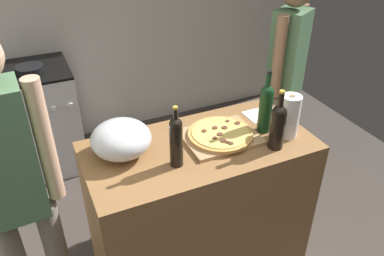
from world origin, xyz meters
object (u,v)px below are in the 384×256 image
Objects in this scene: pizza at (220,134)px; person_in_red at (285,75)px; paper_towel_roll at (289,116)px; wine_bottle_green at (278,125)px; person_in_stripes at (15,187)px; wine_bottle_amber at (266,106)px; stove at (39,120)px; wine_bottle_dark at (176,140)px; mixing_bowl at (121,139)px.

person_in_red reaches higher than pizza.
paper_towel_roll is 0.75× the size of wine_bottle_green.
wine_bottle_green is 0.20× the size of person_in_stripes.
wine_bottle_amber is at bearing -135.24° from person_in_red.
stove is at bearing 123.73° from wine_bottle_green.
wine_bottle_amber is at bearing 131.60° from paper_towel_roll.
wine_bottle_amber is at bearing -6.06° from pizza.
wine_bottle_green is 0.91× the size of wine_bottle_amber.
person_in_red reaches higher than wine_bottle_dark.
wine_bottle_dark is at bearing -159.50° from pizza.
wine_bottle_dark is at bearing -150.65° from person_in_red.
paper_towel_roll reaches higher than pizza.
paper_towel_roll is at bearing -125.44° from person_in_red.
person_in_red is at bearing 32.40° from pizza.
wine_bottle_dark is (-0.54, 0.08, 0.01)m from wine_bottle_green.
wine_bottle_green is at bearing -129.38° from person_in_red.
wine_bottle_dark is 0.58m from wine_bottle_amber.
wine_bottle_amber is (0.57, 0.09, 0.01)m from wine_bottle_dark.
wine_bottle_amber is 2.00m from stove.
pizza is 0.21× the size of person_in_stripes.
wine_bottle_amber is (0.79, -0.11, 0.06)m from mixing_bowl.
paper_towel_roll is at bearing -48.40° from wine_bottle_amber.
person_in_stripes is 1.04× the size of person_in_red.
person_in_stripes is at bearing 175.24° from wine_bottle_dark.
person_in_stripes is at bearing 176.97° from paper_towel_roll.
person_in_stripes reaches higher than wine_bottle_amber.
paper_towel_roll is 0.16× the size of person_in_red.
wine_bottle_dark is 0.75m from person_in_stripes.
wine_bottle_green is 1.01× the size of wine_bottle_dark.
wine_bottle_amber reaches higher than pizza.
wine_bottle_amber is (-0.09, 0.10, 0.03)m from paper_towel_roll.
wine_bottle_dark reaches higher than stove.
paper_towel_roll is 1.40m from person_in_stripes.
wine_bottle_dark is 1.28m from person_in_red.
wine_bottle_dark is at bearing 171.75° from wine_bottle_green.
wine_bottle_amber is 0.23× the size of person_in_red.
wine_bottle_green is at bearing -6.23° from person_in_stripes.
person_in_stripes is (-1.31, -0.03, -0.09)m from wine_bottle_amber.
paper_towel_roll reaches higher than mixing_bowl.
person_in_stripes is (-1.05, -0.05, 0.04)m from pizza.
stove is (-0.89, 1.48, -0.49)m from pizza.
person_in_stripes is at bearing 173.77° from wine_bottle_green.
mixing_bowl is 0.93× the size of wine_bottle_green.
person_in_red is at bearing 29.35° from wine_bottle_dark.
wine_bottle_green reaches higher than wine_bottle_dark.
stove is (-0.36, 1.40, -0.56)m from mixing_bowl.
mixing_bowl is 0.84× the size of wine_bottle_amber.
person_in_red reaches higher than stove.
pizza is 0.98× the size of wine_bottle_amber.
paper_towel_roll is 0.14m from wine_bottle_green.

